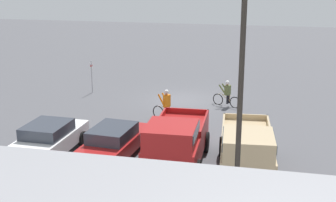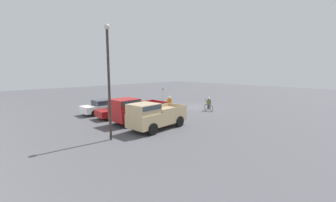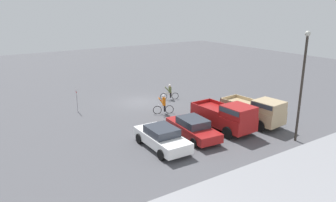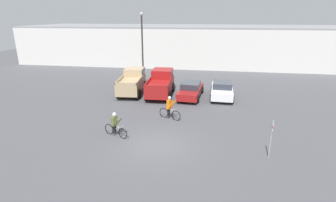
{
  "view_description": "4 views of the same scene",
  "coord_description": "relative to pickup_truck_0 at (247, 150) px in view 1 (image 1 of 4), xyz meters",
  "views": [
    {
      "loc": [
        -5.15,
        27.14,
        7.83
      ],
      "look_at": [
        -0.06,
        4.51,
        1.2
      ],
      "focal_mm": 50.0,
      "sensor_mm": 36.0,
      "label": 1
    },
    {
      "loc": [
        -17.3,
        21.29,
        4.68
      ],
      "look_at": [
        -0.06,
        4.51,
        1.2
      ],
      "focal_mm": 24.0,
      "sensor_mm": 36.0,
      "label": 2
    },
    {
      "loc": [
        14.47,
        26.54,
        9.01
      ],
      "look_at": [
        -0.06,
        4.51,
        1.2
      ],
      "focal_mm": 35.0,
      "sensor_mm": 36.0,
      "label": 3
    },
    {
      "loc": [
        2.83,
        -13.3,
        7.13
      ],
      "look_at": [
        -0.06,
        4.51,
        1.2
      ],
      "focal_mm": 28.0,
      "sensor_mm": 36.0,
      "label": 4
    }
  ],
  "objects": [
    {
      "name": "ground_plane",
      "position": [
        4.43,
        -10.22,
        -1.13
      ],
      "size": [
        80.0,
        80.0,
        0.0
      ],
      "primitive_type": "plane",
      "color": "#4C4C51"
    },
    {
      "name": "pickup_truck_0",
      "position": [
        0.0,
        0.0,
        0.0
      ],
      "size": [
        2.49,
        5.12,
        2.15
      ],
      "color": "tan",
      "rests_on": "ground_plane"
    },
    {
      "name": "pickup_truck_1",
      "position": [
        2.82,
        -0.25,
        0.02
      ],
      "size": [
        2.4,
        5.12,
        2.19
      ],
      "color": "maroon",
      "rests_on": "ground_plane"
    },
    {
      "name": "sedan_0",
      "position": [
        5.63,
        -0.63,
        -0.42
      ],
      "size": [
        2.24,
        4.88,
        1.39
      ],
      "color": "maroon",
      "rests_on": "ground_plane"
    },
    {
      "name": "sedan_1",
      "position": [
        8.43,
        -0.28,
        -0.39
      ],
      "size": [
        2.12,
        4.6,
        1.45
      ],
      "color": "white",
      "rests_on": "ground_plane"
    },
    {
      "name": "cyclist_0",
      "position": [
        4.55,
        -6.11,
        -0.29
      ],
      "size": [
        1.65,
        0.78,
        1.72
      ],
      "color": "black",
      "rests_on": "ground_plane"
    },
    {
      "name": "cyclist_1",
      "position": [
        1.7,
        -9.47,
        -0.34
      ],
      "size": [
        1.7,
        0.8,
        1.57
      ],
      "color": "black",
      "rests_on": "ground_plane"
    },
    {
      "name": "fire_lane_sign",
      "position": [
        10.54,
        -10.67,
        0.15
      ],
      "size": [
        0.06,
        0.3,
        2.11
      ],
      "color": "#9E9EA3",
      "rests_on": "ground_plane"
    },
    {
      "name": "lamppost",
      "position": [
        0.1,
        3.75,
        3.18
      ],
      "size": [
        0.36,
        0.36,
        7.42
      ],
      "color": "#2D2823",
      "rests_on": "ground_plane"
    }
  ]
}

